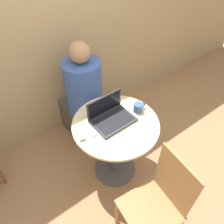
{
  "coord_description": "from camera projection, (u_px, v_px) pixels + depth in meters",
  "views": [
    {
      "loc": [
        -0.82,
        -1.04,
        2.14
      ],
      "look_at": [
        -0.0,
        0.05,
        0.83
      ],
      "focal_mm": 35.0,
      "sensor_mm": 36.0,
      "label": 1
    }
  ],
  "objects": [
    {
      "name": "back_wall",
      "position": [
        55.0,
        24.0,
        2.1
      ],
      "size": [
        7.0,
        0.05,
        2.6
      ],
      "color": "tan",
      "rests_on": "ground_plane"
    },
    {
      "name": "ground_plane",
      "position": [
        115.0,
        168.0,
        2.44
      ],
      "size": [
        12.0,
        12.0,
        0.0
      ],
      "primitive_type": "plane",
      "color": "#9E704C"
    },
    {
      "name": "laptop",
      "position": [
        111.0,
        116.0,
        1.93
      ],
      "size": [
        0.37,
        0.27,
        0.21
      ],
      "color": "#2D2D33",
      "rests_on": "round_table"
    },
    {
      "name": "chair_empty",
      "position": [
        158.0,
        203.0,
        1.68
      ],
      "size": [
        0.44,
        0.44,
        0.94
      ],
      "color": "#9E7042",
      "rests_on": "ground_plane"
    },
    {
      "name": "computer_mouse",
      "position": [
        82.0,
        138.0,
        1.78
      ],
      "size": [
        0.06,
        0.04,
        0.04
      ],
      "color": "#B2B2B7",
      "rests_on": "round_table"
    },
    {
      "name": "person_seated",
      "position": [
        82.0,
        100.0,
        2.49
      ],
      "size": [
        0.39,
        0.61,
        1.25
      ],
      "color": "#4C4742",
      "rests_on": "ground_plane"
    },
    {
      "name": "round_table",
      "position": [
        115.0,
        138.0,
        2.08
      ],
      "size": [
        0.78,
        0.78,
        0.73
      ],
      "color": "#4C4C51",
      "rests_on": "ground_plane"
    },
    {
      "name": "coffee_cup",
      "position": [
        139.0,
        108.0,
        2.01
      ],
      "size": [
        0.13,
        0.08,
        0.09
      ],
      "color": "#335684",
      "rests_on": "round_table"
    },
    {
      "name": "cell_phone",
      "position": [
        91.0,
        133.0,
        1.84
      ],
      "size": [
        0.05,
        0.1,
        0.02
      ],
      "color": "silver",
      "rests_on": "round_table"
    }
  ]
}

